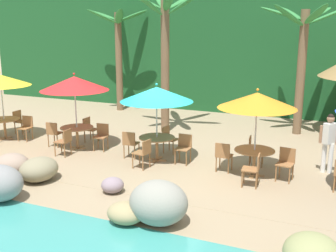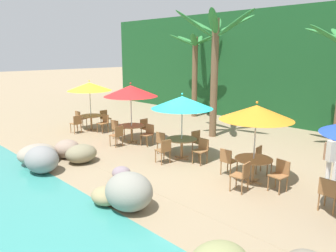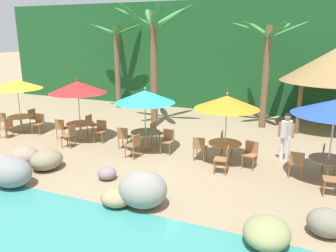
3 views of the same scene
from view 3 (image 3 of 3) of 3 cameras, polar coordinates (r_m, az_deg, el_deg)
The scene contains 38 objects.
ground_plane at distance 12.58m, azimuth -2.90°, elevation -4.50°, with size 120.00×120.00×0.00m, color #937F60.
terrace_deck at distance 12.58m, azimuth -2.90°, elevation -4.48°, with size 18.00×5.20×0.01m.
foliage_backdrop at distance 20.35m, azimuth 8.26°, elevation 11.62°, with size 28.00×2.40×6.00m.
rock_seawall at distance 9.54m, azimuth -12.25°, elevation -9.20°, with size 11.62×2.58×0.94m.
umbrella_yellow at distance 15.99m, azimuth -24.06°, elevation 6.42°, with size 2.12×2.12×2.46m.
dining_table_yellow at distance 16.27m, azimuth -23.48°, elevation 1.08°, with size 1.10×1.10×0.74m.
chair_yellow_seaward at distance 15.83m, azimuth -20.86°, elevation 0.61°, with size 0.46×0.47×0.87m.
chair_yellow_inland at distance 16.92m, azimuth -21.58°, elevation 1.44°, with size 0.43×0.43×0.87m.
chair_yellow_left at distance 16.81m, azimuth -25.78°, elevation 0.89°, with size 0.44×0.45×0.87m.
chair_yellow_right at distance 15.67m, azimuth -25.41°, elevation -0.03°, with size 0.43×0.42×0.87m.
umbrella_red at distance 13.90m, azimuth -14.94°, elevation 6.32°, with size 2.25×2.25×2.55m.
dining_table_red at distance 14.22m, azimuth -14.50°, elevation -0.03°, with size 1.10×1.10×0.74m.
chair_red_seaward at distance 13.93m, azimuth -11.24°, elevation -0.58°, with size 0.47×0.48×0.87m.
chair_red_inland at distance 14.95m, azimuth -12.79°, elevation 0.42°, with size 0.43×0.42×0.87m.
chair_red_left at distance 14.64m, azimuth -17.48°, elevation -0.23°, with size 0.45×0.46×0.87m.
chair_red_right at distance 13.53m, azimuth -16.15°, elevation -1.38°, with size 0.45×0.44×0.87m.
umbrella_teal at distance 12.27m, azimuth -3.90°, elevation 4.96°, with size 2.20×2.20×2.39m.
dining_table_teal at distance 12.61m, azimuth -3.78°, elevation -1.52°, with size 1.10×1.10×0.74m.
chair_teal_seaward at distance 12.39m, azimuth -0.05°, elevation -2.29°, with size 0.43×0.43×0.87m.
chair_teal_inland at distance 13.37m, azimuth -2.05°, elevation -0.97°, with size 0.48×0.47×0.87m.
chair_teal_left at distance 12.89m, azimuth -7.44°, elevation -1.72°, with size 0.46×0.46×0.87m.
chair_teal_right at distance 11.93m, azimuth -5.70°, elevation -3.07°, with size 0.48×0.47×0.87m.
umbrella_orange at distance 11.12m, azimuth 9.86°, elevation 3.95°, with size 2.11×2.11×2.44m.
dining_table_orange at distance 11.51m, azimuth 9.52°, elevation -3.37°, with size 1.10×1.10×0.74m.
chair_orange_seaward at distance 11.39m, azimuth 13.69°, elevation -4.35°, with size 0.47×0.47×0.87m.
chair_orange_inland at distance 12.35m, azimuth 9.51°, elevation -2.56°, with size 0.48×0.47×0.87m.
chair_orange_left at distance 11.67m, azimuth 5.33°, elevation -3.49°, with size 0.42×0.43×0.87m.
chair_orange_right at distance 10.73m, azimuth 9.36°, elevation -5.33°, with size 0.47×0.46×0.87m.
umbrella_blue at distance 10.54m, azimuth 26.33°, elevation 2.85°, with size 2.38×2.38×2.61m.
dining_table_blue at distance 10.98m, azimuth 25.31°, elevation -5.62°, with size 1.10×1.10×0.74m.
chair_blue_inland at distance 11.82m, azimuth 25.10°, elevation -4.68°, with size 0.47×0.46×0.87m.
chair_blue_left at distance 10.95m, azimuth 20.79°, elevation -5.75°, with size 0.44×0.45×0.87m.
chair_blue_right at distance 10.24m, azimuth 26.29°, elevation -7.83°, with size 0.46×0.45×0.87m.
palm_tree_nearest at distance 20.08m, azimuth -8.56°, elevation 12.39°, with size 3.09×2.76×4.79m.
palm_tree_second at distance 15.65m, azimuth -2.45°, elevation 13.52°, with size 3.85×3.64×5.50m.
palm_tree_third at distance 16.02m, azimuth 16.25°, elevation 11.35°, with size 3.26×3.02×4.80m.
palapa_hut at distance 16.72m, azimuth 26.23°, elevation 9.17°, with size 4.57×4.57×3.66m.
waiter_in_white at distance 12.15m, azimuth 19.21°, elevation -1.20°, with size 0.52×0.39×1.70m.
Camera 3 is at (5.18, -10.64, 4.26)m, focal length 36.30 mm.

